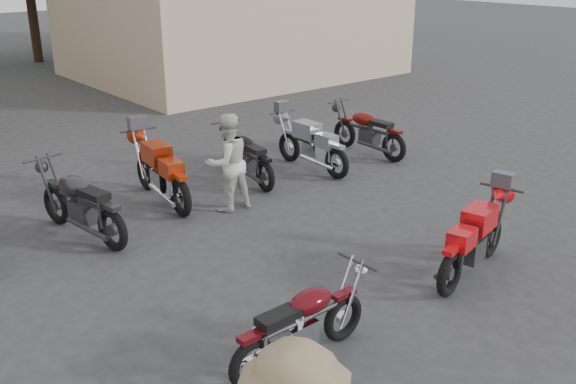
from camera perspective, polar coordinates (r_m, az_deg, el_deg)
ground at (r=7.49m, az=8.66°, el=-13.15°), size 90.00×90.00×0.00m
stucco_building at (r=23.32m, az=-4.98°, el=14.72°), size 10.00×8.00×3.50m
vintage_motorcycle at (r=6.86m, az=1.34°, el=-11.20°), size 1.80×0.64×1.04m
sportbike at (r=8.95m, az=16.24°, el=-3.78°), size 2.03×1.06×1.13m
person_light at (r=10.73m, az=-5.39°, el=2.63°), size 0.83×0.66×1.66m
row_bike_3 at (r=10.23m, az=-18.02°, el=-0.62°), size 1.03×2.17×1.21m
row_bike_4 at (r=11.29m, az=-11.27°, el=2.07°), size 0.94×2.18×1.23m
row_bike_5 at (r=12.18m, az=-3.73°, el=3.47°), size 0.89×1.96×1.09m
row_bike_6 at (r=12.80m, az=2.05°, el=4.47°), size 0.66×1.97×1.14m
row_bike_7 at (r=13.91m, az=7.08°, el=5.64°), size 0.68×1.98×1.14m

